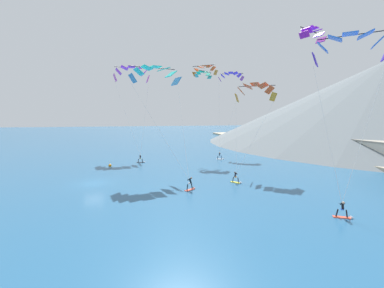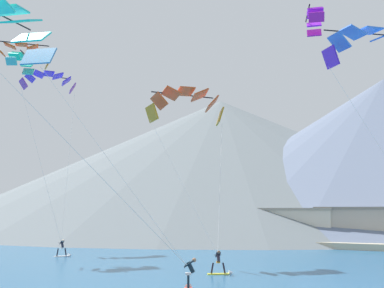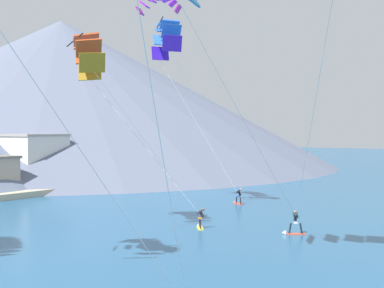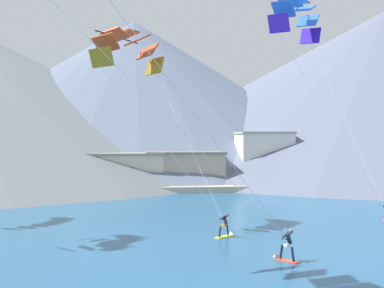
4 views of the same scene
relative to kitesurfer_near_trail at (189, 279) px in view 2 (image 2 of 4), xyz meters
The scene contains 15 objects.
kitesurfer_near_trail is the anchor object (origin of this frame).
kitesurfer_mid_center 7.18m from the kitesurfer_near_trail, 105.02° to the left, with size 1.60×1.41×1.67m.
kitesurfer_far_left 23.60m from the kitesurfer_near_trail, 151.77° to the left, with size 0.98×1.77×1.65m.
parafoil_kite_near_trail 19.82m from the kitesurfer_near_trail, 164.77° to the right, with size 14.06×8.61×15.80m.
parafoil_kite_mid_center 19.72m from the kitesurfer_near_trail, 123.61° to the left, with size 8.95×8.79×13.29m.
parafoil_kite_far_left 38.54m from the kitesurfer_near_trail, 150.68° to the left, with size 10.77×8.65×18.62m.
parafoil_kite_far_right 24.04m from the kitesurfer_near_trail, 69.82° to the left, with size 8.64×8.29×16.98m.
parafoil_kite_distant_high_outer 23.80m from the kitesurfer_near_trail, 80.55° to the left, with size 2.66×4.28×1.46m.
parafoil_kite_distant_low_drift 31.06m from the kitesurfer_near_trail, 161.26° to the left, with size 3.01×4.27×1.58m.
parafoil_kite_distant_mid_solo 32.35m from the kitesurfer_near_trail, 160.69° to the left, with size 4.94×5.16×2.31m.
shoreline_strip 38.65m from the kitesurfer_near_trail, 99.20° to the left, with size 180.00×10.00×0.70m, color #BCAD8E.
shore_building_harbour_front 47.54m from the kitesurfer_near_trail, 123.47° to the left, with size 9.87×6.80×4.98m.
shore_building_quay_east 40.76m from the kitesurfer_near_trail, 101.96° to the left, with size 9.49×6.54×4.50m.
shore_building_quay_west 40.07m from the kitesurfer_near_trail, 91.40° to the left, with size 10.04×6.60×4.61m.
mountain_peak_east_shoulder 91.72m from the kitesurfer_near_trail, 117.94° to the left, with size 124.18×124.18×28.89m.
Camera 2 is at (22.03, -12.44, 4.29)m, focal length 50.00 mm.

